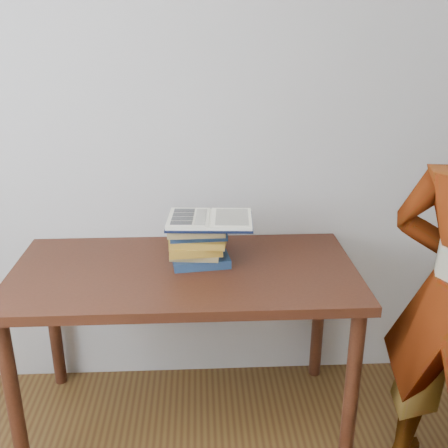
{
  "coord_description": "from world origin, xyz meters",
  "views": [
    {
      "loc": [
        0.16,
        -0.63,
        1.74
      ],
      "look_at": [
        0.26,
        1.39,
        0.97
      ],
      "focal_mm": 42.0,
      "sensor_mm": 36.0,
      "label": 1
    }
  ],
  "objects": [
    {
      "name": "desk",
      "position": [
        0.09,
        1.38,
        0.68
      ],
      "size": [
        1.46,
        0.73,
        0.78
      ],
      "color": "#3F1D0F",
      "rests_on": "ground"
    },
    {
      "name": "book_stack",
      "position": [
        0.15,
        1.43,
        0.87
      ],
      "size": [
        0.27,
        0.21,
        0.18
      ],
      "color": "#19304D",
      "rests_on": "desk"
    },
    {
      "name": "open_book",
      "position": [
        0.2,
        1.44,
        0.98
      ],
      "size": [
        0.37,
        0.27,
        0.03
      ],
      "rotation": [
        0.0,
        0.0,
        -0.07
      ],
      "color": "black",
      "rests_on": "book_stack"
    }
  ]
}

